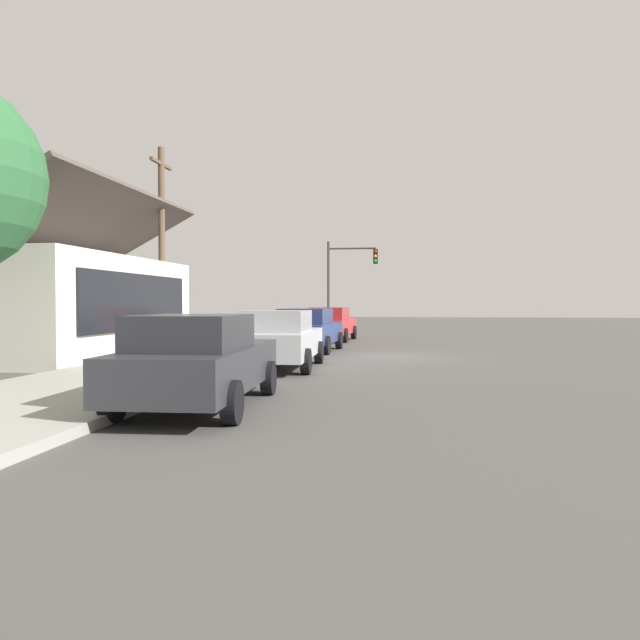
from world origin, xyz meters
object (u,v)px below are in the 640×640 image
Objects in this scene: car_silver at (278,339)px; fire_hydrant_red at (197,357)px; car_charcoal at (199,360)px; traffic_light_main at (347,272)px; utility_pole_wooden at (162,245)px; car_navy at (308,329)px; car_cherry at (331,324)px.

fire_hydrant_red is (-2.27, 1.50, -0.32)m from car_silver.
car_charcoal is 0.93× the size of traffic_light_main.
utility_pole_wooden is 9.18m from fire_hydrant_red.
utility_pole_wooden reaches higher than fire_hydrant_red.
utility_pole_wooden is 10.56× the size of fire_hydrant_red.
traffic_light_main is 7.32× the size of fire_hydrant_red.
car_navy is 6.21m from utility_pole_wooden.
car_silver is 0.91× the size of traffic_light_main.
utility_pole_wooden reaches higher than car_charcoal.
car_cherry reaches higher than fire_hydrant_red.
car_cherry is (12.61, 0.15, -0.00)m from car_silver.
car_silver is 12.61m from car_cherry.
car_cherry is (18.98, 0.14, -0.00)m from car_charcoal.
car_silver is 2.74m from fire_hydrant_red.
traffic_light_main is 13.42m from utility_pole_wooden.
traffic_light_main is 0.69× the size of utility_pole_wooden.
car_silver is (6.37, -0.01, 0.00)m from car_charcoal.
car_cherry is at bearing 176.31° from traffic_light_main.
utility_pole_wooden is at bearing 28.02° from fire_hydrant_red.
traffic_light_main is at bearing -3.14° from car_charcoal.
car_charcoal is 1.06× the size of car_navy.
car_charcoal and car_silver have the same top height.
car_navy is 11.74m from traffic_light_main.
car_navy is at bearing -177.58° from car_cherry.
car_cherry is 5.50m from traffic_light_main.
car_navy is at bearing -82.20° from utility_pole_wooden.
traffic_light_main is 19.97m from fire_hydrant_red.
utility_pole_wooden is (-0.73, 5.32, 3.11)m from car_navy.
traffic_light_main is at bearing -4.82° from fire_hydrant_red.
car_navy is at bearing -1.95° from car_charcoal.
car_charcoal is at bearing -160.04° from fire_hydrant_red.
traffic_light_main is at bearing 0.94° from car_navy.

